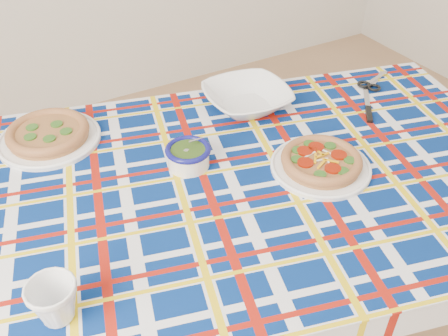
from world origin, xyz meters
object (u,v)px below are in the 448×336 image
pesto_bowl (188,154)px  mug (54,302)px  serving_bowl (247,98)px  dining_table (255,196)px  main_focaccia_plate (321,161)px

pesto_bowl → mug: size_ratio=1.25×
pesto_bowl → serving_bowl: pesto_bowl is taller
dining_table → mug: mug is taller
pesto_bowl → serving_bowl: bearing=31.4°
main_focaccia_plate → mug: 0.74m
main_focaccia_plate → mug: (-0.73, -0.12, 0.02)m
pesto_bowl → dining_table: bearing=-42.8°
dining_table → serving_bowl: (0.16, 0.30, 0.10)m
dining_table → mug: (-0.57, -0.18, 0.12)m
dining_table → pesto_bowl: 0.21m
main_focaccia_plate → pesto_bowl: pesto_bowl is taller
pesto_bowl → serving_bowl: (0.29, 0.18, -0.00)m
mug → dining_table: bearing=22.8°
pesto_bowl → mug: bearing=-144.7°
dining_table → pesto_bowl: (-0.14, 0.13, 0.11)m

